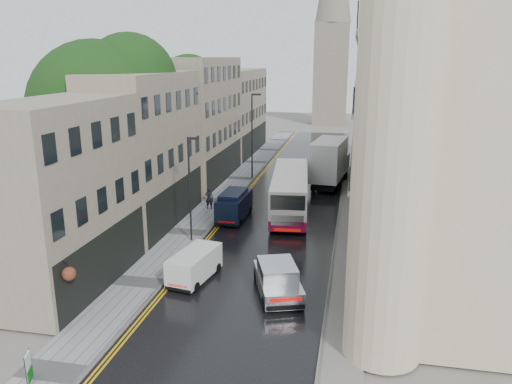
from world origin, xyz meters
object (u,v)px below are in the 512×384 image
at_px(tree_near, 100,132).
at_px(lamp_post_far, 252,137).
at_px(tree_far, 170,120).
at_px(silver_hatchback, 265,293).
at_px(white_lorry, 314,165).
at_px(white_van, 170,273).
at_px(navy_van, 218,210).
at_px(lamp_post_near, 190,190).
at_px(estate_sign, 28,368).
at_px(pedestrian, 209,198).
at_px(cream_bus, 272,203).

xyz_separation_m(tree_near, lamp_post_far, (7.77, 16.20, -2.57)).
distance_m(tree_far, silver_hatchback, 27.82).
relative_size(white_lorry, white_van, 2.27).
xyz_separation_m(tree_far, navy_van, (7.92, -11.56, -5.04)).
distance_m(lamp_post_near, estate_sign, 16.09).
bearing_deg(silver_hatchback, white_lorry, 70.52).
bearing_deg(pedestrian, lamp_post_far, -97.20).
bearing_deg(tree_near, lamp_post_near, -17.42).
bearing_deg(estate_sign, white_lorry, 55.09).
height_order(cream_bus, silver_hatchback, cream_bus).
xyz_separation_m(pedestrian, estate_sign, (-0.40, -22.98, -0.34)).
bearing_deg(pedestrian, white_van, 96.98).
distance_m(white_lorry, lamp_post_far, 7.45).
distance_m(cream_bus, lamp_post_far, 14.73).
xyz_separation_m(lamp_post_near, estate_sign, (-1.26, -15.77, -2.95)).
bearing_deg(white_van, estate_sign, -95.25).
relative_size(white_van, estate_sign, 3.39).
bearing_deg(lamp_post_far, pedestrian, -102.02).
height_order(cream_bus, white_van, cream_bus).
bearing_deg(estate_sign, lamp_post_near, 65.07).
distance_m(white_van, lamp_post_far, 25.68).
bearing_deg(tree_near, cream_bus, 11.25).
relative_size(tree_near, white_van, 3.62).
bearing_deg(white_lorry, cream_bus, -94.12).
distance_m(navy_van, lamp_post_far, 15.11).
relative_size(tree_far, lamp_post_far, 1.46).
distance_m(silver_hatchback, white_van, 5.62).
bearing_deg(silver_hatchback, lamp_post_near, 109.73).
bearing_deg(white_lorry, lamp_post_far, 162.76).
height_order(pedestrian, lamp_post_near, lamp_post_near).
bearing_deg(white_lorry, lamp_post_near, -106.82).
xyz_separation_m(silver_hatchback, navy_van, (-5.78, 12.04, 0.31)).
distance_m(tree_far, cream_bus, 16.55).
relative_size(pedestrian, lamp_post_far, 0.21).
height_order(white_lorry, silver_hatchback, white_lorry).
bearing_deg(cream_bus, tree_far, 132.28).
xyz_separation_m(white_lorry, lamp_post_far, (-6.53, 2.94, 2.07)).
height_order(white_van, pedestrian, pedestrian).
bearing_deg(lamp_post_near, white_van, -81.57).
height_order(tree_near, cream_bus, tree_near).
height_order(cream_bus, pedestrian, cream_bus).
xyz_separation_m(cream_bus, lamp_post_near, (-4.75, -4.75, 2.01)).
bearing_deg(lamp_post_far, lamp_post_near, -96.99).
bearing_deg(lamp_post_near, white_lorry, 65.28).
xyz_separation_m(tree_near, tree_far, (0.30, 13.00, -0.72)).
xyz_separation_m(white_lorry, pedestrian, (-7.74, -8.39, -1.28)).
xyz_separation_m(navy_van, estate_sign, (-2.07, -19.53, -0.51)).
relative_size(white_van, navy_van, 0.83).
relative_size(cream_bus, silver_hatchback, 2.57).
xyz_separation_m(tree_near, navy_van, (8.22, 1.44, -5.75)).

